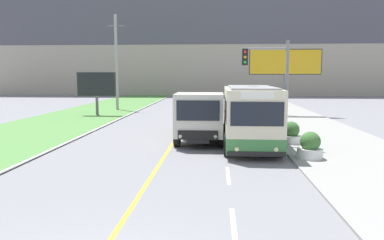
{
  "coord_description": "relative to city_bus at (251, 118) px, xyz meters",
  "views": [
    {
      "loc": [
        2.32,
        -5.47,
        3.64
      ],
      "look_at": [
        1.1,
        12.81,
        1.4
      ],
      "focal_mm": 35.0,
      "sensor_mm": 36.0,
      "label": 1
    }
  ],
  "objects": [
    {
      "name": "utility_pole_far",
      "position": [
        -11.9,
        19.71,
        3.32
      ],
      "size": [
        1.8,
        0.28,
        9.62
      ],
      "color": "#9E9E99",
      "rests_on": "ground_plane"
    },
    {
      "name": "planter_round_near",
      "position": [
        2.34,
        -2.2,
        -0.97
      ],
      "size": [
        1.07,
        1.07,
        1.15
      ],
      "color": "silver",
      "rests_on": "sidewalk_right"
    },
    {
      "name": "billboard_small",
      "position": [
        -12.27,
        14.31,
        1.11
      ],
      "size": [
        3.45,
        0.24,
        3.84
      ],
      "color": "#59595B",
      "rests_on": "ground_plane"
    },
    {
      "name": "lane_marking_centre",
      "position": [
        -3.55,
        -9.79,
        -1.54
      ],
      "size": [
        2.88,
        140.0,
        0.01
      ],
      "color": "gold",
      "rests_on": "ground_plane"
    },
    {
      "name": "city_bus",
      "position": [
        0.0,
        0.0,
        0.0
      ],
      "size": [
        2.62,
        5.89,
        3.06
      ],
      "color": "beige",
      "rests_on": "ground_plane"
    },
    {
      "name": "apartment_block_background",
      "position": [
        -3.96,
        50.81,
        10.97
      ],
      "size": [
        80.0,
        8.04,
        25.03
      ],
      "color": "#A89E8E",
      "rests_on": "ground_plane"
    },
    {
      "name": "traffic_light_mast",
      "position": [
        1.08,
        0.54,
        1.84
      ],
      "size": [
        2.28,
        0.32,
        5.28
      ],
      "color": "slate",
      "rests_on": "ground_plane"
    },
    {
      "name": "dump_truck",
      "position": [
        -2.53,
        1.48,
        -0.2
      ],
      "size": [
        2.52,
        6.78,
        2.69
      ],
      "color": "black",
      "rests_on": "ground_plane"
    },
    {
      "name": "planter_round_third",
      "position": [
        2.19,
        4.89,
        -0.97
      ],
      "size": [
        1.04,
        1.04,
        1.14
      ],
      "color": "silver",
      "rests_on": "sidewalk_right"
    },
    {
      "name": "planter_round_second",
      "position": [
        2.22,
        1.34,
        -0.97
      ],
      "size": [
        1.08,
        1.08,
        1.14
      ],
      "color": "silver",
      "rests_on": "sidewalk_right"
    },
    {
      "name": "billboard_large",
      "position": [
        4.23,
        15.04,
        2.98
      ],
      "size": [
        6.21,
        0.24,
        5.83
      ],
      "color": "#59595B",
      "rests_on": "ground_plane"
    }
  ]
}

